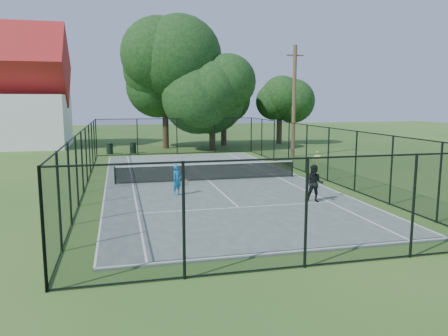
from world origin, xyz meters
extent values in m
plane|color=#2C581E|center=(0.00, 0.00, 0.00)|extent=(120.00, 120.00, 0.00)
cube|color=#505E59|center=(0.00, 0.00, 0.03)|extent=(11.00, 24.00, 0.06)
cylinder|color=black|center=(-5.00, 0.00, 0.53)|extent=(0.08, 0.08, 0.95)
cylinder|color=black|center=(5.00, 0.00, 0.53)|extent=(0.08, 0.08, 0.95)
cube|color=black|center=(0.00, 0.00, 0.53)|extent=(10.00, 0.03, 0.88)
cube|color=white|center=(0.00, 0.00, 0.98)|extent=(10.00, 0.05, 0.06)
cylinder|color=#332114|center=(-0.43, 17.66, 2.28)|extent=(0.56, 0.56, 4.56)
sphere|color=black|center=(-0.43, 17.66, 6.62)|extent=(8.24, 8.24, 8.24)
cylinder|color=#332114|center=(3.54, 15.36, 1.85)|extent=(0.56, 0.56, 3.70)
sphere|color=black|center=(3.54, 15.36, 5.36)|extent=(6.64, 6.64, 6.64)
cylinder|color=#332114|center=(5.51, 19.13, 1.77)|extent=(0.56, 0.56, 3.53)
sphere|color=black|center=(5.51, 19.13, 4.93)|extent=(5.61, 5.61, 5.61)
cylinder|color=#332114|center=(11.54, 19.48, 1.37)|extent=(0.56, 0.56, 2.74)
sphere|color=black|center=(11.54, 19.48, 3.94)|extent=(4.79, 4.79, 4.79)
cylinder|color=black|center=(-5.51, 14.26, 0.44)|extent=(0.54, 0.54, 0.87)
cylinder|color=black|center=(-5.51, 14.26, 0.89)|extent=(0.58, 0.58, 0.05)
cylinder|color=black|center=(-3.59, 14.31, 0.45)|extent=(0.54, 0.54, 0.90)
cylinder|color=black|center=(-3.59, 14.31, 0.92)|extent=(0.58, 0.58, 0.05)
cylinder|color=#4C3823|center=(8.75, 9.00, 4.34)|extent=(0.30, 0.30, 8.69)
cube|color=#4C3823|center=(8.75, 9.00, 7.90)|extent=(1.40, 0.10, 0.10)
imported|color=blue|center=(-2.16, -3.39, 0.78)|extent=(0.63, 0.60, 1.44)
torus|color=gold|center=(-1.71, -3.24, 0.61)|extent=(0.27, 0.18, 0.29)
cylinder|color=silver|center=(-1.71, -3.24, 0.61)|extent=(0.23, 0.15, 0.25)
imported|color=black|center=(3.47, -6.19, 0.88)|extent=(1.00, 0.95, 1.63)
torus|color=gold|center=(3.72, -5.84, 2.01)|extent=(0.30, 0.28, 0.14)
cylinder|color=silver|center=(3.72, -5.84, 2.01)|extent=(0.26, 0.24, 0.11)
sphere|color=#CCE526|center=(3.74, -5.79, 2.21)|extent=(0.07, 0.07, 0.07)
camera|label=1|loc=(-4.73, -23.35, 4.44)|focal=35.00mm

